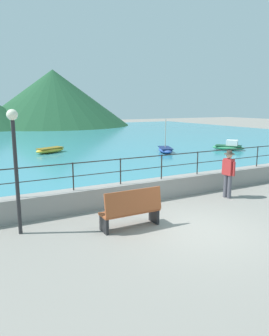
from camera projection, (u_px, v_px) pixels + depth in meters
name	position (u px, v px, depth m)	size (l,w,h in m)	color
ground_plane	(199.00, 230.00, 8.87)	(120.00, 120.00, 0.00)	gray
promenade_wall	(142.00, 191.00, 11.56)	(20.00, 0.56, 0.70)	gray
railing	(142.00, 164.00, 11.37)	(18.44, 0.04, 0.90)	#282623
lake_water	(25.00, 140.00, 31.11)	(64.00, 44.32, 0.06)	teal
hill_main	(54.00, 98.00, 51.55)	(24.08, 24.08, 8.81)	#1E4C2D
bench_main	(132.00, 209.00, 8.89)	(1.70, 0.55, 1.13)	#9E4C28
person_walking	(228.00, 172.00, 11.77)	(0.38, 0.57, 1.75)	#4C4C56
lamp_post	(15.00, 152.00, 8.21)	(0.28, 0.28, 3.28)	#232326
boat_0	(165.00, 150.00, 22.73)	(1.73, 2.47, 2.36)	#2D4C9E
boat_1	(50.00, 150.00, 22.61)	(2.47, 1.76, 0.36)	gold
boat_2	(229.00, 147.00, 23.89)	(2.13, 2.37, 0.76)	#338C59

